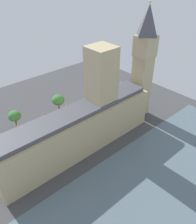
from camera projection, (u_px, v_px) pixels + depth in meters
ground_plane at (76, 145)px, 91.48m from camera, size 133.46×133.46×0.00m
river_thames at (137, 195)px, 72.00m from camera, size 34.61×120.11×0.25m
parliament_building at (82, 124)px, 85.75m from camera, size 12.70×63.46×37.02m
clock_tower at (143, 62)px, 96.94m from camera, size 7.53×7.53×48.30m
car_dark_green_under_trees at (88, 109)px, 111.57m from camera, size 2.25×4.50×1.74m
double_decker_bus_far_end at (60, 121)px, 100.03m from camera, size 3.16×10.63×4.75m
car_black_kerbside at (20, 143)px, 90.90m from camera, size 2.09×4.31×1.74m
pedestrian_opposite_hall at (57, 138)px, 93.64m from camera, size 0.60×0.50×1.60m
plane_tree_midblock at (58, 100)px, 105.64m from camera, size 5.62×5.62×9.83m
plane_tree_leading at (15, 116)px, 96.04m from camera, size 5.21×5.21×9.05m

